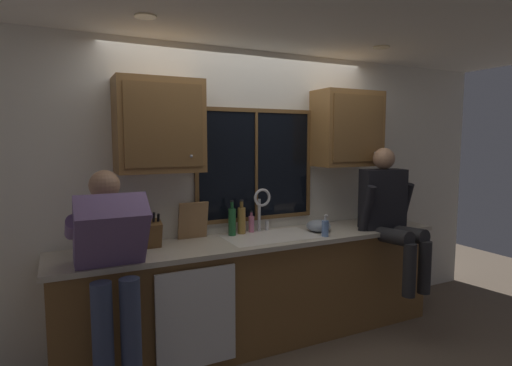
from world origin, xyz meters
TOP-DOWN VIEW (x-y plane):
  - back_wall at (0.00, 0.06)m, footprint 5.72×0.12m
  - ceiling_downlight_left at (-1.00, -0.60)m, footprint 0.14×0.14m
  - ceiling_downlight_right at (1.00, -0.60)m, footprint 0.14×0.14m
  - window_glass at (0.09, -0.01)m, footprint 1.10×0.02m
  - window_frame_top at (0.09, -0.02)m, footprint 1.17×0.02m
  - window_frame_bottom at (0.09, -0.02)m, footprint 1.17×0.02m
  - window_frame_left at (-0.48, -0.02)m, footprint 0.04×0.02m
  - window_frame_right at (0.65, -0.02)m, footprint 0.03×0.02m
  - window_mullion_center at (0.09, -0.02)m, footprint 0.02×0.02m
  - lower_cabinet_run at (0.00, -0.29)m, footprint 3.32×0.58m
  - countertop at (0.00, -0.31)m, footprint 3.38×0.62m
  - dishwasher_front at (-0.69, -0.61)m, footprint 0.60×0.02m
  - upper_cabinet_left at (-0.83, -0.17)m, footprint 0.66×0.36m
  - upper_cabinet_right at (1.00, -0.17)m, footprint 0.66×0.36m
  - sink at (0.09, -0.30)m, footprint 0.80×0.46m
  - faucet at (0.09, -0.12)m, footprint 0.18×0.09m
  - person_standing at (-1.26, -0.61)m, footprint 0.53×0.70m
  - person_sitting_on_counter at (1.19, -0.57)m, footprint 0.54×0.64m
  - knife_block at (-0.91, -0.22)m, footprint 0.12×0.18m
  - cutting_board at (-0.54, -0.08)m, footprint 0.25×0.09m
  - mixing_bowl at (0.58, -0.31)m, footprint 0.22×0.22m
  - soap_dispenser at (0.51, -0.51)m, footprint 0.06×0.07m
  - bottle_green_glass at (-0.10, -0.09)m, footprint 0.07×0.07m
  - bottle_tall_clear at (-0.20, -0.12)m, footprint 0.07×0.07m
  - bottle_amber_small at (0.01, -0.08)m, footprint 0.05×0.05m

SIDE VIEW (x-z plane):
  - lower_cabinet_run at x=0.00m, z-range 0.00..0.88m
  - dishwasher_front at x=-0.69m, z-range 0.09..0.83m
  - sink at x=0.09m, z-range 0.72..0.93m
  - countertop at x=0.00m, z-range 0.88..0.92m
  - person_standing at x=-1.26m, z-range 0.18..1.73m
  - mixing_bowl at x=0.58m, z-range 0.91..1.03m
  - soap_dispenser at x=0.51m, z-range 0.90..1.09m
  - bottle_amber_small at x=0.01m, z-range 0.90..1.10m
  - knife_block at x=-0.91m, z-range 0.87..1.19m
  - window_frame_bottom at x=0.09m, z-range 1.01..1.05m
  - bottle_green_glass at x=-0.10m, z-range 0.89..1.20m
  - bottle_tall_clear at x=-0.20m, z-range 0.89..1.20m
  - cutting_board at x=-0.54m, z-range 0.92..1.24m
  - person_sitting_on_counter at x=1.19m, z-range 0.47..1.73m
  - faucet at x=0.09m, z-range 0.97..1.37m
  - back_wall at x=0.00m, z-range 0.00..2.55m
  - window_glass at x=0.09m, z-range 1.05..2.00m
  - window_frame_left at x=-0.48m, z-range 1.05..2.00m
  - window_frame_right at x=0.65m, z-range 1.05..2.00m
  - window_mullion_center at x=0.09m, z-range 1.05..2.00m
  - upper_cabinet_left at x=-0.83m, z-range 1.50..2.22m
  - upper_cabinet_right at x=1.00m, z-range 1.50..2.22m
  - window_frame_top at x=0.09m, z-range 2.00..2.04m
  - ceiling_downlight_left at x=-1.00m, z-range 2.54..2.55m
  - ceiling_downlight_right at x=1.00m, z-range 2.54..2.55m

